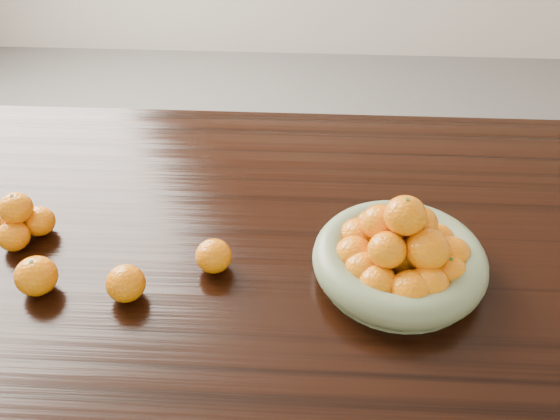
{
  "coord_description": "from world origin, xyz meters",
  "views": [
    {
      "loc": [
        0.06,
        -0.98,
        1.61
      ],
      "look_at": [
        0.01,
        -0.02,
        0.83
      ],
      "focal_mm": 40.0,
      "sensor_mm": 36.0,
      "label": 1
    }
  ],
  "objects_px": {
    "fruit_bowl": "(400,256)",
    "loose_orange_0": "(36,276)",
    "dining_table": "(277,264)",
    "orange_pyramid": "(20,221)"
  },
  "relations": [
    {
      "from": "orange_pyramid",
      "to": "loose_orange_0",
      "type": "xyz_separation_m",
      "value": [
        0.09,
        -0.15,
        -0.01
      ]
    },
    {
      "from": "dining_table",
      "to": "orange_pyramid",
      "type": "distance_m",
      "value": 0.54
    },
    {
      "from": "fruit_bowl",
      "to": "loose_orange_0",
      "type": "distance_m",
      "value": 0.68
    },
    {
      "from": "loose_orange_0",
      "to": "orange_pyramid",
      "type": "bearing_deg",
      "value": 119.86
    },
    {
      "from": "loose_orange_0",
      "to": "dining_table",
      "type": "bearing_deg",
      "value": 22.85
    },
    {
      "from": "fruit_bowl",
      "to": "loose_orange_0",
      "type": "bearing_deg",
      "value": -173.58
    },
    {
      "from": "dining_table",
      "to": "loose_orange_0",
      "type": "height_order",
      "value": "loose_orange_0"
    },
    {
      "from": "dining_table",
      "to": "fruit_bowl",
      "type": "bearing_deg",
      "value": -24.17
    },
    {
      "from": "orange_pyramid",
      "to": "dining_table",
      "type": "bearing_deg",
      "value": 3.82
    },
    {
      "from": "dining_table",
      "to": "orange_pyramid",
      "type": "height_order",
      "value": "orange_pyramid"
    }
  ]
}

